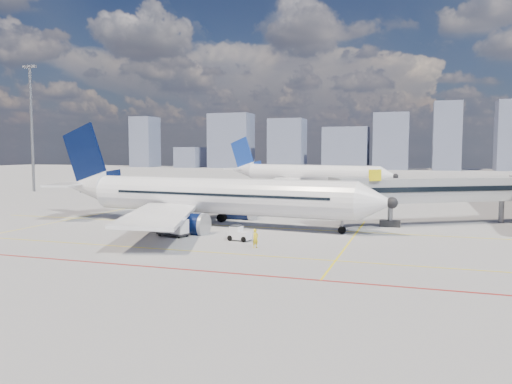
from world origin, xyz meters
TOP-DOWN VIEW (x-y plane):
  - ground at (0.00, 0.00)m, footprint 420.00×420.00m
  - apron_markings at (-0.58, -3.91)m, footprint 90.00×35.12m
  - jet_bridge at (23.51, 16.91)m, footprint 23.55×15.78m
  - floodlight_mast_nw at (-55.00, 40.00)m, footprint 3.20×0.61m
  - distant_skyline at (9.97, 190.00)m, footprint 248.49×15.57m
  - main_aircraft at (-2.78, 7.92)m, footprint 41.07×35.74m
  - second_aircraft at (-3.65, 63.74)m, footprint 39.85×34.11m
  - baggage_tug at (4.19, -0.24)m, footprint 2.17×1.54m
  - cargo_dolly at (-2.58, -0.07)m, footprint 3.32×2.04m
  - belt_loader at (-6.54, 5.62)m, footprint 5.21×1.49m
  - ramp_worker at (6.77, -3.15)m, footprint 0.64×0.71m

SIDE VIEW (x-z plane):
  - ground at x=0.00m, z-range 0.00..0.00m
  - apron_markings at x=-0.58m, z-range 0.00..0.01m
  - belt_loader at x=-6.54m, z-range -0.51..1.61m
  - baggage_tug at x=4.19m, z-range -0.03..1.36m
  - ramp_worker at x=6.77m, z-range 0.00..1.63m
  - cargo_dolly at x=-2.58m, z-range 0.08..1.78m
  - main_aircraft at x=-2.78m, z-range -2.78..9.22m
  - second_aircraft at x=-3.65m, z-range -2.71..9.15m
  - jet_bridge at x=23.51m, z-range 0.59..6.89m
  - distant_skyline at x=9.97m, z-range -2.88..28.04m
  - floodlight_mast_nw at x=-55.00m, z-range 0.86..26.31m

